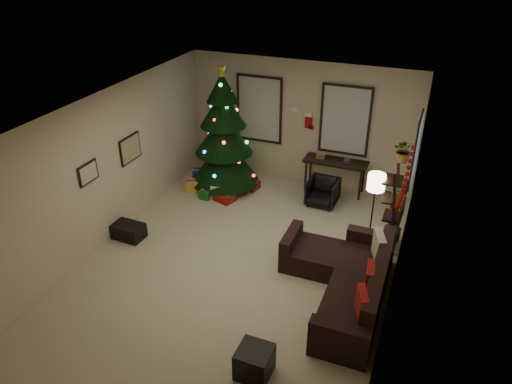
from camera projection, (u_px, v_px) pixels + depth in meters
floor at (238, 266)px, 8.15m from camera, size 7.00×7.00×0.00m
ceiling at (234, 115)px, 6.85m from camera, size 7.00×7.00×0.00m
wall_back at (301, 123)px, 10.35m from camera, size 5.00×0.00×5.00m
wall_front at (91, 362)px, 4.65m from camera, size 5.00×0.00×5.00m
wall_left at (104, 171)px, 8.31m from camera, size 0.00×7.00×7.00m
wall_right at (400, 229)px, 6.70m from camera, size 0.00×7.00×7.00m
window_back_left at (260, 109)px, 10.54m from camera, size 1.05×0.06×1.50m
window_back_right at (345, 120)px, 9.93m from camera, size 1.05×0.06×1.50m
window_right_wall at (417, 150)px, 8.71m from camera, size 0.06×0.90×1.30m
christmas_tree at (224, 138)px, 10.14m from camera, size 1.49×1.49×2.77m
presents at (215, 188)px, 10.37m from camera, size 1.50×1.01×0.30m
sofa at (347, 280)px, 7.40m from camera, size 1.74×2.54×0.83m
pillow_red_a at (362, 304)px, 6.40m from camera, size 0.23×0.41×0.40m
pillow_red_b at (369, 278)px, 6.88m from camera, size 0.15×0.41×0.40m
pillow_cream at (379, 246)px, 7.57m from camera, size 0.26×0.45×0.43m
ottoman_near at (254, 362)px, 6.09m from camera, size 0.44×0.44×0.41m
desk at (335, 164)px, 10.19m from camera, size 1.34×0.48×0.72m
desk_chair at (323, 192)px, 9.86m from camera, size 0.58×0.54×0.57m
bookshelf at (394, 211)px, 8.28m from camera, size 0.30×0.47×1.56m
potted_plant at (405, 147)px, 7.99m from camera, size 0.54×0.48×0.54m
floor_lamp at (376, 187)px, 8.11m from camera, size 0.30×0.30×1.43m
art_map at (130, 149)px, 8.89m from camera, size 0.04×0.60×0.50m
art_abstract at (88, 173)px, 7.90m from camera, size 0.04×0.45×0.35m
gallery at (400, 218)px, 6.54m from camera, size 0.03×1.25×0.54m
garland at (405, 180)px, 6.54m from camera, size 0.08×1.90×0.30m
stocking_left at (295, 115)px, 10.35m from camera, size 0.20×0.05×0.36m
stocking_right at (309, 120)px, 10.18m from camera, size 0.20×0.05×0.36m
storage_bin at (129, 231)px, 8.84m from camera, size 0.58×0.40×0.28m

